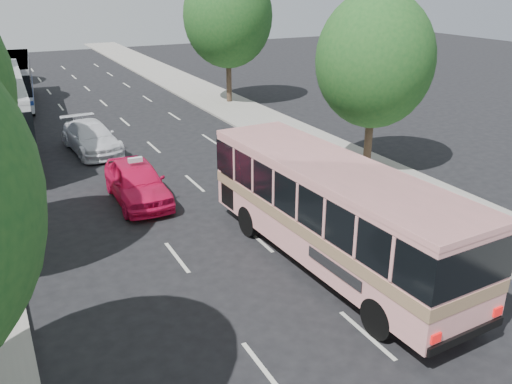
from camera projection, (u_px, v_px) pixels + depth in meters
ground at (292, 305)px, 14.79m from camera, size 120.00×120.00×0.00m
sidewalk_right at (248, 115)px, 34.90m from camera, size 4.00×90.00×0.12m
tree_right_near at (377, 56)px, 23.13m from camera, size 5.10×5.10×7.95m
tree_right_far at (229, 12)px, 36.16m from camera, size 6.00×6.00×9.35m
pink_bus at (332, 205)px, 16.09m from camera, size 3.12×10.40×3.28m
pink_taxi at (137, 182)px, 21.36m from camera, size 2.02×4.83×1.63m
white_pickup at (91, 137)px, 27.51m from camera, size 2.53×5.30×1.49m
tour_coach_rear at (13, 78)px, 36.98m from camera, size 3.29×10.84×3.19m
taxi_roof_sign at (135, 160)px, 21.02m from camera, size 0.55×0.19×0.18m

